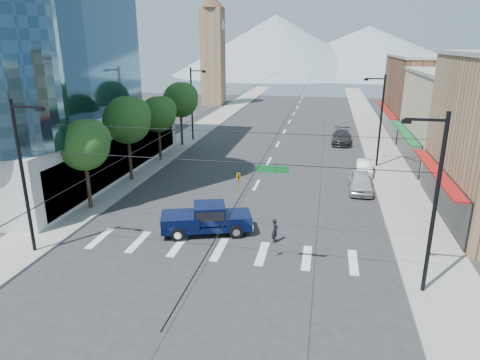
{
  "coord_description": "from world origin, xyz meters",
  "views": [
    {
      "loc": [
        5.61,
        -20.89,
        11.81
      ],
      "look_at": [
        0.16,
        5.98,
        3.0
      ],
      "focal_mm": 32.0,
      "sensor_mm": 36.0,
      "label": 1
    }
  ],
  "objects_px": {
    "pickup_truck": "(206,218)",
    "parked_car_far": "(342,137)",
    "pedestrian": "(275,230)",
    "parked_car_mid": "(364,167)",
    "parked_car_near": "(361,182)"
  },
  "relations": [
    {
      "from": "pickup_truck",
      "to": "pedestrian",
      "type": "distance_m",
      "value": 4.56
    },
    {
      "from": "pedestrian",
      "to": "parked_car_mid",
      "type": "distance_m",
      "value": 17.27
    },
    {
      "from": "pedestrian",
      "to": "parked_car_near",
      "type": "height_order",
      "value": "parked_car_near"
    },
    {
      "from": "parked_car_near",
      "to": "parked_car_far",
      "type": "bearing_deg",
      "value": 94.67
    },
    {
      "from": "pedestrian",
      "to": "parked_car_mid",
      "type": "height_order",
      "value": "pedestrian"
    },
    {
      "from": "parked_car_far",
      "to": "pickup_truck",
      "type": "bearing_deg",
      "value": -105.7
    },
    {
      "from": "parked_car_far",
      "to": "parked_car_mid",
      "type": "bearing_deg",
      "value": -79.81
    },
    {
      "from": "pickup_truck",
      "to": "parked_car_mid",
      "type": "relative_size",
      "value": 1.5
    },
    {
      "from": "parked_car_near",
      "to": "pickup_truck",
      "type": "bearing_deg",
      "value": -133.5
    },
    {
      "from": "pickup_truck",
      "to": "parked_car_far",
      "type": "xyz_separation_m",
      "value": [
        9.2,
        28.44,
        -0.21
      ]
    },
    {
      "from": "pickup_truck",
      "to": "parked_car_near",
      "type": "height_order",
      "value": "pickup_truck"
    },
    {
      "from": "pickup_truck",
      "to": "parked_car_near",
      "type": "xyz_separation_m",
      "value": [
        10.35,
        10.52,
        -0.23
      ]
    },
    {
      "from": "parked_car_near",
      "to": "parked_car_far",
      "type": "xyz_separation_m",
      "value": [
        -1.14,
        17.92,
        0.01
      ]
    },
    {
      "from": "parked_car_mid",
      "to": "pickup_truck",
      "type": "bearing_deg",
      "value": -122.14
    },
    {
      "from": "pickup_truck",
      "to": "parked_car_near",
      "type": "relative_size",
      "value": 1.31
    }
  ]
}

